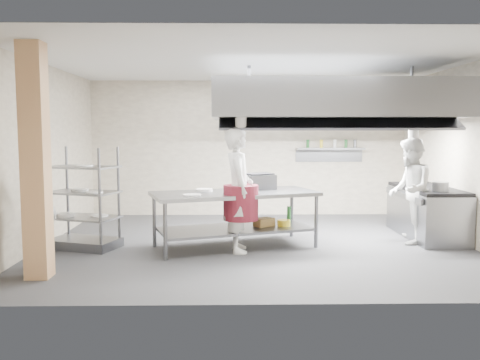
{
  "coord_description": "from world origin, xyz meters",
  "views": [
    {
      "loc": [
        -0.44,
        -8.38,
        1.89
      ],
      "look_at": [
        -0.26,
        0.2,
        1.06
      ],
      "focal_mm": 38.0,
      "sensor_mm": 36.0,
      "label": 1
    }
  ],
  "objects_px": {
    "cooking_range": "(426,214)",
    "stockpot": "(439,187)",
    "island": "(235,220)",
    "griddle": "(258,182)",
    "pass_rack": "(83,198)",
    "chef_plating": "(41,209)",
    "chef_line": "(410,191)",
    "chef_head": "(238,190)"
  },
  "relations": [
    {
      "from": "cooking_range",
      "to": "stockpot",
      "type": "xyz_separation_m",
      "value": [
        -0.06,
        -0.65,
        0.56
      ]
    },
    {
      "from": "island",
      "to": "griddle",
      "type": "distance_m",
      "value": 0.81
    },
    {
      "from": "pass_rack",
      "to": "stockpot",
      "type": "distance_m",
      "value": 5.82
    },
    {
      "from": "griddle",
      "to": "stockpot",
      "type": "height_order",
      "value": "griddle"
    },
    {
      "from": "cooking_range",
      "to": "chef_plating",
      "type": "xyz_separation_m",
      "value": [
        -6.08,
        -2.0,
        0.42
      ]
    },
    {
      "from": "cooking_range",
      "to": "island",
      "type": "bearing_deg",
      "value": -167.9
    },
    {
      "from": "chef_line",
      "to": "pass_rack",
      "type": "bearing_deg",
      "value": -69.47
    },
    {
      "from": "chef_line",
      "to": "griddle",
      "type": "xyz_separation_m",
      "value": [
        -2.55,
        0.13,
        0.14
      ]
    },
    {
      "from": "island",
      "to": "chef_line",
      "type": "bearing_deg",
      "value": -12.88
    },
    {
      "from": "island",
      "to": "griddle",
      "type": "bearing_deg",
      "value": 26.64
    },
    {
      "from": "chef_head",
      "to": "island",
      "type": "bearing_deg",
      "value": 5.31
    },
    {
      "from": "island",
      "to": "chef_plating",
      "type": "relative_size",
      "value": 1.57
    },
    {
      "from": "pass_rack",
      "to": "chef_plating",
      "type": "relative_size",
      "value": 0.98
    },
    {
      "from": "island",
      "to": "chef_head",
      "type": "relative_size",
      "value": 1.35
    },
    {
      "from": "chef_head",
      "to": "chef_plating",
      "type": "height_order",
      "value": "chef_head"
    },
    {
      "from": "island",
      "to": "stockpot",
      "type": "xyz_separation_m",
      "value": [
        3.37,
        0.09,
        0.52
      ]
    },
    {
      "from": "chef_plating",
      "to": "griddle",
      "type": "distance_m",
      "value": 3.48
    },
    {
      "from": "chef_head",
      "to": "stockpot",
      "type": "distance_m",
      "value": 3.34
    },
    {
      "from": "cooking_range",
      "to": "chef_head",
      "type": "xyz_separation_m",
      "value": [
        -3.38,
        -1.02,
        0.55
      ]
    },
    {
      "from": "chef_plating",
      "to": "stockpot",
      "type": "distance_m",
      "value": 6.17
    },
    {
      "from": "cooking_range",
      "to": "chef_head",
      "type": "relative_size",
      "value": 1.03
    },
    {
      "from": "island",
      "to": "stockpot",
      "type": "bearing_deg",
      "value": -16.61
    },
    {
      "from": "griddle",
      "to": "stockpot",
      "type": "xyz_separation_m",
      "value": [
        2.97,
        -0.31,
        -0.06
      ]
    },
    {
      "from": "chef_line",
      "to": "stockpot",
      "type": "bearing_deg",
      "value": 84.43
    },
    {
      "from": "island",
      "to": "chef_plating",
      "type": "distance_m",
      "value": 2.96
    },
    {
      "from": "island",
      "to": "pass_rack",
      "type": "xyz_separation_m",
      "value": [
        -2.45,
        0.01,
        0.36
      ]
    },
    {
      "from": "pass_rack",
      "to": "chef_plating",
      "type": "bearing_deg",
      "value": -79.57
    },
    {
      "from": "chef_line",
      "to": "chef_plating",
      "type": "xyz_separation_m",
      "value": [
        -5.6,
        -1.53,
        -0.05
      ]
    },
    {
      "from": "island",
      "to": "griddle",
      "type": "height_order",
      "value": "griddle"
    },
    {
      "from": "pass_rack",
      "to": "chef_head",
      "type": "bearing_deg",
      "value": 12.71
    },
    {
      "from": "stockpot",
      "to": "island",
      "type": "bearing_deg",
      "value": -178.51
    },
    {
      "from": "island",
      "to": "chef_head",
      "type": "distance_m",
      "value": 0.6
    },
    {
      "from": "chef_plating",
      "to": "stockpot",
      "type": "bearing_deg",
      "value": 78.32
    },
    {
      "from": "cooking_range",
      "to": "chef_line",
      "type": "bearing_deg",
      "value": -135.83
    },
    {
      "from": "chef_plating",
      "to": "griddle",
      "type": "height_order",
      "value": "chef_plating"
    },
    {
      "from": "island",
      "to": "chef_line",
      "type": "distance_m",
      "value": 2.99
    },
    {
      "from": "cooking_range",
      "to": "chef_line",
      "type": "xyz_separation_m",
      "value": [
        -0.48,
        -0.47,
        0.47
      ]
    },
    {
      "from": "chef_line",
      "to": "griddle",
      "type": "distance_m",
      "value": 2.55
    },
    {
      "from": "pass_rack",
      "to": "stockpot",
      "type": "relative_size",
      "value": 7.39
    },
    {
      "from": "stockpot",
      "to": "chef_line",
      "type": "bearing_deg",
      "value": 156.7
    },
    {
      "from": "pass_rack",
      "to": "chef_line",
      "type": "xyz_separation_m",
      "value": [
        5.4,
        0.26,
        0.07
      ]
    },
    {
      "from": "chef_plating",
      "to": "chef_line",
      "type": "bearing_deg",
      "value": 80.98
    }
  ]
}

